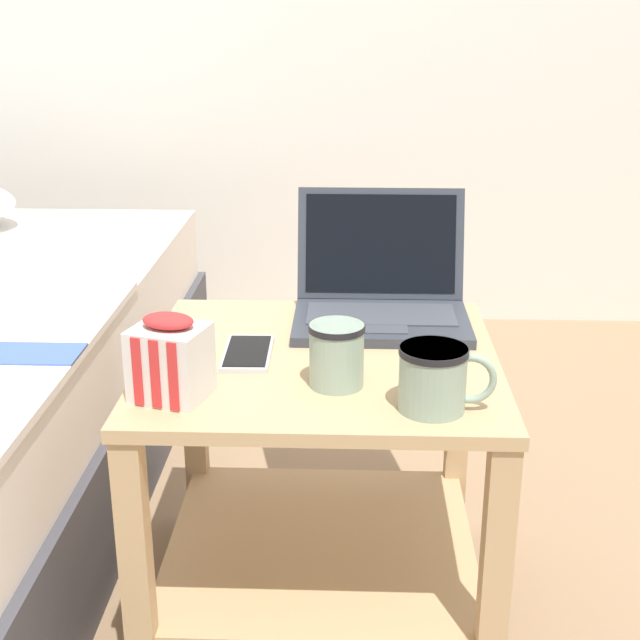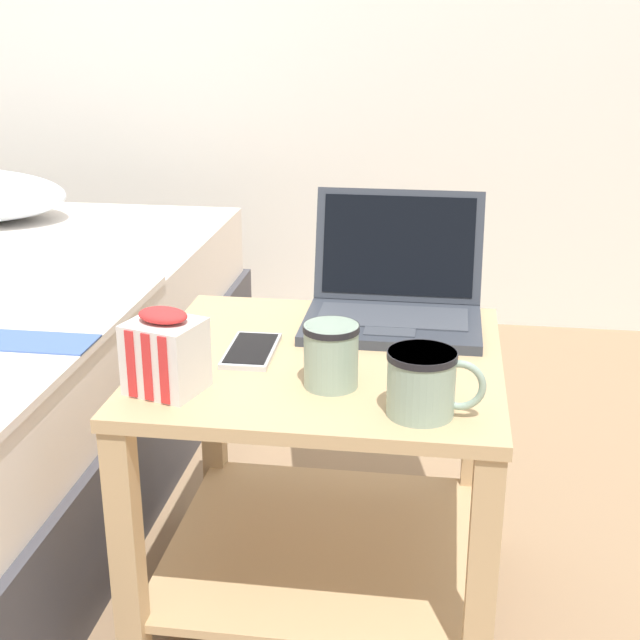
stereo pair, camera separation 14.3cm
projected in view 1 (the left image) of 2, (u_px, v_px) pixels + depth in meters
ground_plane at (321, 603)px, 1.67m from camera, size 8.00×8.00×0.00m
bedside_table at (321, 449)px, 1.56m from camera, size 0.60×0.58×0.50m
laptop at (381, 295)px, 1.66m from camera, size 0.32×0.28×0.23m
mug_front_left at (336, 351)px, 1.37m from camera, size 0.09×0.13×0.10m
mug_front_right at (435, 375)px, 1.29m from camera, size 0.14×0.10×0.10m
snack_bag at (170, 359)px, 1.33m from camera, size 0.13×0.12×0.13m
cell_phone at (248, 353)px, 1.50m from camera, size 0.08×0.16×0.01m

